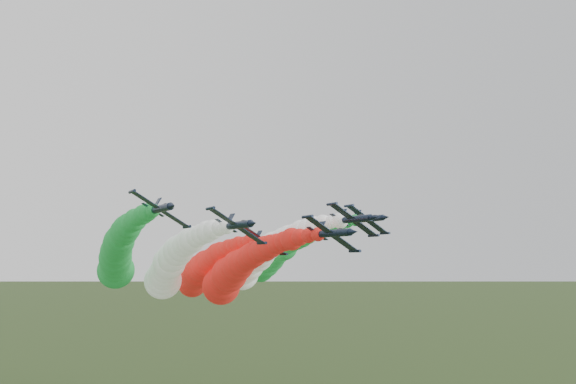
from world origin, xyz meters
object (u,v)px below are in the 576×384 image
jet_inner_right (257,259)px  jet_outer_right (277,255)px  jet_lead (234,273)px  jet_trail (201,271)px  jet_outer_left (118,254)px  jet_inner_left (170,266)px

jet_inner_right → jet_outer_right: 13.53m
jet_lead → jet_trail: bearing=84.1°
jet_outer_left → jet_inner_right: bearing=-12.6°
jet_inner_left → jet_inner_right: jet_inner_right is taller
jet_lead → jet_outer_left: bearing=153.5°
jet_inner_right → jet_outer_left: 31.31m
jet_lead → jet_inner_left: 13.85m
jet_outer_right → jet_trail: size_ratio=0.99×
jet_lead → jet_inner_right: size_ratio=1.00×
jet_inner_left → jet_inner_right: 20.56m
jet_outer_right → jet_trail: (-15.69, 12.55, -4.24)m
jet_inner_left → jet_trail: size_ratio=1.00×
jet_inner_left → jet_outer_right: bearing=12.9°
jet_lead → jet_trail: (2.65, 25.65, -0.09)m
jet_inner_right → jet_outer_left: size_ratio=1.00×
jet_inner_left → jet_outer_right: 31.59m
jet_lead → jet_inner_left: (-12.35, 6.09, 1.50)m
jet_outer_right → jet_lead: bearing=-144.5°
jet_outer_right → jet_trail: bearing=141.4°
jet_lead → jet_inner_left: bearing=153.8°
jet_lead → jet_outer_right: bearing=35.5°
jet_trail → jet_outer_left: bearing=-150.1°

